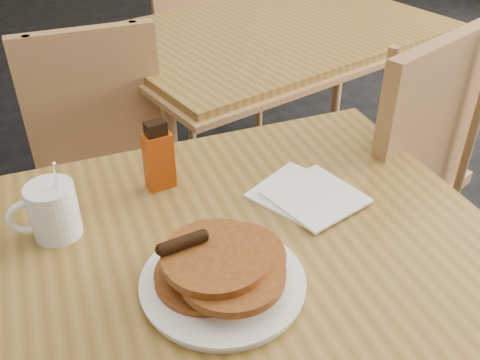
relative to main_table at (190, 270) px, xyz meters
name	(u,v)px	position (x,y,z in m)	size (l,w,h in m)	color
main_table	(190,270)	(0.00, 0.00, 0.00)	(1.25, 0.88, 0.75)	olive
neighbor_table	(276,38)	(0.71, 1.03, 0.00)	(1.42, 1.11, 0.75)	olive
chair_main_far	(107,157)	(-0.02, 0.73, -0.16)	(0.43, 0.43, 0.91)	#A5744E
chair_neighbor_far	(203,9)	(0.70, 1.81, -0.11)	(0.47, 0.47, 1.01)	#A5744E
chair_neighbor_near	(394,160)	(0.72, 0.30, -0.12)	(0.57, 0.58, 0.99)	#A5744E
pancake_plate	(222,274)	(0.02, -0.10, 0.07)	(0.28, 0.28, 0.10)	white
coffee_mug	(52,210)	(-0.21, 0.15, 0.10)	(0.13, 0.09, 0.17)	white
syrup_bottle	(159,157)	(0.02, 0.23, 0.11)	(0.06, 0.04, 0.15)	maroon
napkin_stack	(307,195)	(0.28, 0.06, 0.05)	(0.23, 0.24, 0.01)	white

